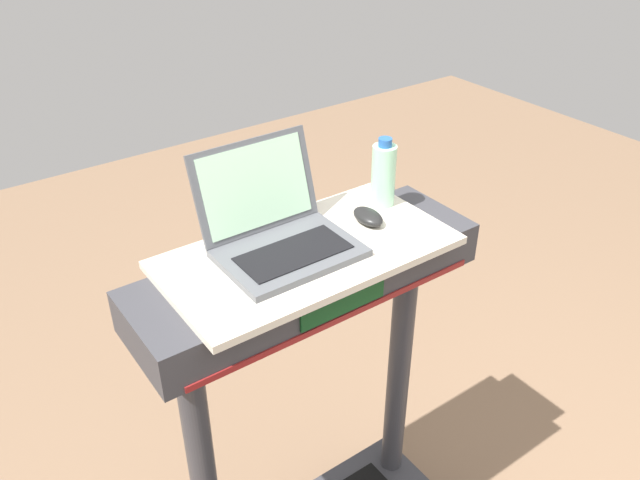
% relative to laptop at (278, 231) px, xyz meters
% --- Properties ---
extents(desk_board, '(0.71, 0.37, 0.02)m').
position_rel_laptop_xyz_m(desk_board, '(0.05, -0.04, -0.06)').
color(desk_board, beige).
rests_on(desk_board, treadmill_base).
extents(laptop, '(0.32, 0.30, 0.24)m').
position_rel_laptop_xyz_m(laptop, '(0.00, 0.00, 0.00)').
color(laptop, '#515459').
rests_on(laptop, desk_board).
extents(computer_mouse, '(0.07, 0.10, 0.03)m').
position_rel_laptop_xyz_m(computer_mouse, '(0.25, -0.03, -0.03)').
color(computer_mouse, black).
rests_on(computer_mouse, desk_board).
extents(water_bottle, '(0.06, 0.06, 0.19)m').
position_rel_laptop_xyz_m(water_bottle, '(0.35, 0.03, 0.04)').
color(water_bottle, '#9EDBB2').
rests_on(water_bottle, desk_board).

